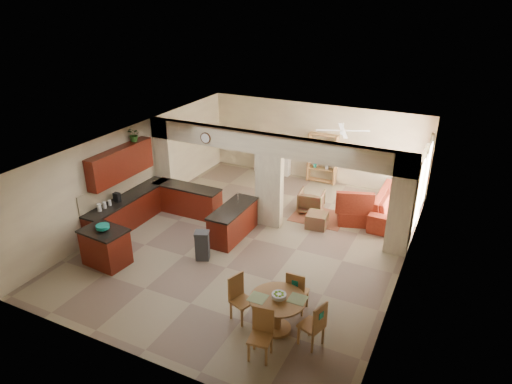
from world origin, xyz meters
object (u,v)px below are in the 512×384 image
at_px(kitchen_island, 106,247).
at_px(armchair, 311,201).
at_px(dining_table, 277,309).
at_px(sofa, 396,205).

height_order(kitchen_island, armchair, kitchen_island).
height_order(dining_table, sofa, sofa).
relative_size(kitchen_island, dining_table, 1.03).
distance_m(kitchen_island, armchair, 6.29).
distance_m(dining_table, armchair, 5.63).
xyz_separation_m(kitchen_island, dining_table, (4.90, -0.38, 0.03)).
height_order(sofa, armchair, sofa).
distance_m(dining_table, sofa, 6.35).
relative_size(dining_table, sofa, 0.41).
xyz_separation_m(dining_table, armchair, (-1.23, 5.49, -0.17)).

